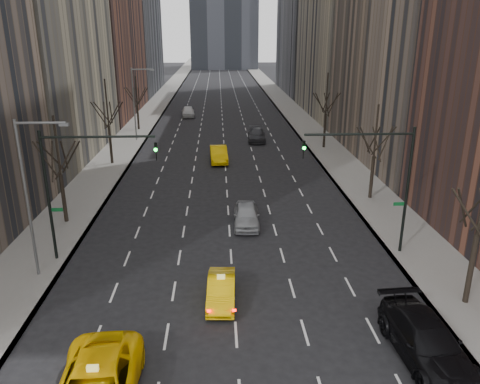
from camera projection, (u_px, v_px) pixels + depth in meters
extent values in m
cube|color=slate|center=(153.00, 109.00, 83.63)|extent=(4.50, 320.00, 0.15)
cube|color=slate|center=(289.00, 108.00, 84.72)|extent=(4.50, 320.00, 0.15)
cylinder|color=black|center=(64.00, 198.00, 33.96)|extent=(0.28, 0.28, 3.57)
cylinder|color=black|center=(57.00, 146.00, 32.68)|extent=(0.16, 0.16, 4.25)
cylinder|color=black|center=(64.00, 155.00, 33.78)|extent=(0.42, 1.80, 2.52)
cylinder|color=black|center=(71.00, 157.00, 33.28)|extent=(1.74, 0.72, 2.52)
cylinder|color=black|center=(65.00, 160.00, 32.48)|extent=(1.46, 1.25, 2.52)
cylinder|color=black|center=(52.00, 161.00, 32.16)|extent=(0.42, 1.80, 2.52)
cylinder|color=black|center=(45.00, 159.00, 32.66)|extent=(1.74, 0.72, 2.52)
cylinder|color=black|center=(51.00, 156.00, 33.46)|extent=(1.46, 1.25, 2.52)
cylinder|color=black|center=(111.00, 145.00, 48.99)|extent=(0.28, 0.28, 3.99)
cylinder|color=black|center=(107.00, 103.00, 47.56)|extent=(0.16, 0.16, 4.75)
cylinder|color=black|center=(111.00, 112.00, 48.74)|extent=(0.42, 1.80, 2.52)
cylinder|color=black|center=(116.00, 113.00, 48.25)|extent=(1.74, 0.72, 2.52)
cylinder|color=black|center=(113.00, 115.00, 47.44)|extent=(1.46, 1.25, 2.52)
cylinder|color=black|center=(104.00, 115.00, 47.13)|extent=(0.42, 1.80, 2.52)
cylinder|color=black|center=(99.00, 114.00, 47.62)|extent=(1.74, 0.72, 2.52)
cylinder|color=black|center=(102.00, 113.00, 48.43)|extent=(1.46, 1.25, 2.52)
cylinder|color=black|center=(138.00, 117.00, 66.08)|extent=(0.28, 0.28, 3.36)
cylinder|color=black|center=(136.00, 91.00, 64.87)|extent=(0.16, 0.16, 4.00)
cylinder|color=black|center=(139.00, 96.00, 65.93)|extent=(0.42, 1.80, 2.52)
cylinder|color=black|center=(143.00, 96.00, 65.44)|extent=(1.74, 0.72, 2.52)
cylinder|color=black|center=(141.00, 97.00, 64.63)|extent=(1.46, 1.25, 2.52)
cylinder|color=black|center=(134.00, 97.00, 64.32)|extent=(0.42, 1.80, 2.52)
cylinder|color=black|center=(130.00, 97.00, 64.81)|extent=(1.74, 0.72, 2.52)
cylinder|color=black|center=(132.00, 96.00, 65.62)|extent=(1.46, 1.25, 2.52)
cylinder|color=black|center=(471.00, 269.00, 23.67)|extent=(0.28, 0.28, 3.78)
cylinder|color=black|center=(475.00, 206.00, 23.45)|extent=(0.42, 1.80, 2.52)
cylinder|color=black|center=(468.00, 214.00, 22.33)|extent=(1.74, 0.72, 2.52)
cylinder|color=black|center=(462.00, 208.00, 23.14)|extent=(1.46, 1.25, 2.52)
cylinder|color=black|center=(372.00, 177.00, 38.80)|extent=(0.28, 0.28, 3.57)
cylinder|color=black|center=(376.00, 131.00, 37.52)|extent=(0.16, 0.16, 4.25)
cylinder|color=black|center=(374.00, 139.00, 38.62)|extent=(0.42, 1.80, 2.52)
cylinder|color=black|center=(384.00, 141.00, 38.13)|extent=(1.74, 0.72, 2.52)
cylinder|color=black|center=(386.00, 143.00, 37.32)|extent=(1.46, 1.25, 2.52)
cylinder|color=black|center=(377.00, 144.00, 37.01)|extent=(0.42, 1.80, 2.52)
cylinder|color=black|center=(366.00, 143.00, 37.50)|extent=(1.74, 0.72, 2.52)
cylinder|color=black|center=(365.00, 140.00, 38.31)|extent=(1.46, 1.25, 2.52)
cylinder|color=black|center=(325.00, 131.00, 55.72)|extent=(0.28, 0.28, 3.99)
cylinder|color=black|center=(327.00, 94.00, 54.29)|extent=(0.16, 0.16, 4.75)
cylinder|color=black|center=(326.00, 103.00, 55.47)|extent=(0.42, 1.80, 2.52)
cylinder|color=black|center=(333.00, 103.00, 54.98)|extent=(1.74, 0.72, 2.52)
cylinder|color=black|center=(333.00, 104.00, 54.17)|extent=(1.46, 1.25, 2.52)
cylinder|color=black|center=(327.00, 105.00, 53.86)|extent=(0.42, 1.80, 2.52)
cylinder|color=black|center=(320.00, 104.00, 54.35)|extent=(1.74, 0.72, 2.52)
cylinder|color=black|center=(320.00, 103.00, 55.16)|extent=(1.46, 1.25, 2.52)
cylinder|color=black|center=(48.00, 197.00, 27.62)|extent=(0.18, 0.18, 8.00)
cylinder|color=black|center=(98.00, 137.00, 26.59)|extent=(6.50, 0.14, 0.14)
imported|color=black|center=(156.00, 152.00, 27.03)|extent=(0.18, 0.22, 1.10)
sphere|color=#0CFF33|center=(156.00, 150.00, 26.81)|extent=(0.20, 0.20, 0.20)
cube|color=#0C5926|center=(57.00, 210.00, 27.90)|extent=(0.70, 0.04, 0.22)
cylinder|color=black|center=(407.00, 192.00, 28.58)|extent=(0.18, 0.18, 8.00)
cylinder|color=black|center=(359.00, 134.00, 27.26)|extent=(6.50, 0.14, 0.14)
imported|color=black|center=(304.00, 150.00, 27.41)|extent=(0.18, 0.22, 1.10)
sphere|color=#0CFF33|center=(304.00, 148.00, 27.19)|extent=(0.20, 0.20, 0.20)
cube|color=#0C5926|center=(399.00, 204.00, 28.83)|extent=(0.70, 0.04, 0.22)
cylinder|color=slate|center=(27.00, 201.00, 25.55)|extent=(0.16, 0.16, 9.00)
cylinder|color=slate|center=(40.00, 123.00, 24.20)|extent=(2.60, 0.14, 0.14)
cube|color=slate|center=(64.00, 125.00, 24.29)|extent=(0.50, 0.22, 0.15)
cylinder|color=slate|center=(134.00, 105.00, 58.59)|extent=(0.16, 0.16, 9.00)
cylinder|color=slate|center=(142.00, 69.00, 57.23)|extent=(2.60, 0.14, 0.14)
cube|color=slate|center=(152.00, 70.00, 57.32)|extent=(0.50, 0.22, 0.15)
imported|color=#FAC005|center=(221.00, 290.00, 24.37)|extent=(1.59, 4.13, 1.34)
imported|color=gray|center=(246.00, 215.00, 33.96)|extent=(1.99, 4.64, 1.56)
imported|color=black|center=(426.00, 341.00, 20.06)|extent=(2.85, 6.22, 1.76)
imported|color=#FFC505|center=(219.00, 154.00, 50.44)|extent=(2.03, 5.18, 1.68)
imported|color=#2A2A2E|center=(257.00, 135.00, 59.96)|extent=(2.44, 5.43, 1.55)
imported|color=silver|center=(188.00, 112.00, 76.72)|extent=(2.38, 5.15, 1.71)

